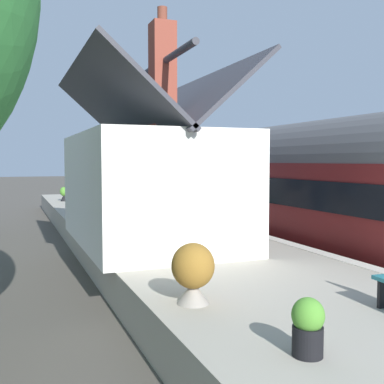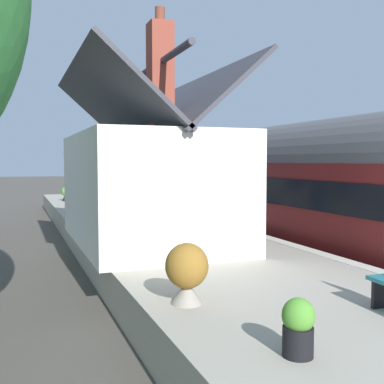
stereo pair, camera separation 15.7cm
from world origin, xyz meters
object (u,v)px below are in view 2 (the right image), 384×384
(planter_bench_left, at_px, (135,194))
(planter_corner_building, at_px, (298,326))
(planter_under_sign, at_px, (102,197))
(train, at_px, (252,182))
(planter_bench_right, at_px, (187,272))
(station_building, at_px, (147,183))
(station_sign_board, at_px, (149,181))
(planter_by_door, at_px, (129,210))
(planter_edge_near, at_px, (65,194))
(lamp_post_platform, at_px, (153,156))
(bench_platform_end, at_px, (112,191))

(planter_bench_left, distance_m, planter_corner_building, 21.31)
(planter_corner_building, xyz_separation_m, planter_under_sign, (19.01, -1.13, 0.03))
(train, distance_m, planter_bench_right, 11.72)
(station_building, height_order, planter_under_sign, station_building)
(planter_bench_right, relative_size, station_sign_board, 0.60)
(planter_bench_left, height_order, planter_bench_right, planter_bench_right)
(station_building, bearing_deg, planter_by_door, -8.32)
(planter_under_sign, xyz_separation_m, planter_edge_near, (3.00, 1.47, 0.02))
(station_building, distance_m, planter_edge_near, 14.12)
(train, height_order, planter_edge_near, train)
(planter_corner_building, bearing_deg, lamp_post_platform, -10.72)
(station_building, relative_size, station_sign_board, 4.46)
(bench_platform_end, distance_m, planter_under_sign, 3.23)
(lamp_post_platform, distance_m, station_sign_board, 1.84)
(station_building, xyz_separation_m, station_sign_board, (10.22, -2.93, -0.43))
(bench_platform_end, bearing_deg, station_sign_board, -163.94)
(planter_by_door, height_order, lamp_post_platform, lamp_post_platform)
(train, relative_size, planter_edge_near, 26.31)
(planter_bench_right, height_order, planter_by_door, planter_bench_right)
(station_sign_board, bearing_deg, station_building, 163.99)
(bench_platform_end, xyz_separation_m, planter_by_door, (-8.26, 0.97, -0.21))
(planter_bench_right, relative_size, planter_corner_building, 1.40)
(lamp_post_platform, height_order, station_sign_board, lamp_post_platform)
(planter_corner_building, bearing_deg, planter_bench_left, -9.03)
(train, xyz_separation_m, planter_corner_building, (-12.08, 5.91, -1.02))
(station_building, relative_size, planter_edge_near, 8.93)
(planter_bench_right, distance_m, planter_edge_near, 19.72)
(train, relative_size, planter_under_sign, 27.29)
(train, distance_m, planter_under_sign, 8.48)
(station_sign_board, bearing_deg, planter_by_door, 154.71)
(station_building, distance_m, lamp_post_platform, 9.35)
(bench_platform_end, bearing_deg, planter_by_door, 173.29)
(planter_corner_building, bearing_deg, station_sign_board, -10.50)
(planter_bench_right, distance_m, planter_corner_building, 2.35)
(train, height_order, planter_bench_right, train)
(planter_edge_near, bearing_deg, station_sign_board, -135.91)
(bench_platform_end, xyz_separation_m, planter_edge_near, (-0.03, 2.60, -0.08))
(planter_under_sign, height_order, planter_by_door, planter_under_sign)
(station_building, distance_m, planter_by_door, 6.03)
(planter_under_sign, distance_m, station_sign_board, 2.52)
(station_building, height_order, station_sign_board, station_building)
(planter_edge_near, bearing_deg, planter_bench_right, 179.55)
(planter_corner_building, bearing_deg, planter_by_door, -5.34)
(planter_bench_right, xyz_separation_m, planter_edge_near, (19.72, -0.15, -0.10))
(lamp_post_platform, xyz_separation_m, station_sign_board, (1.33, -0.18, -1.26))
(planter_bench_left, xyz_separation_m, planter_by_door, (-7.26, 2.06, -0.07))
(train, xyz_separation_m, planter_edge_near, (9.93, 6.25, -0.97))
(planter_bench_left, distance_m, planter_under_sign, 3.00)
(train, relative_size, station_sign_board, 13.13)
(planter_bench_right, bearing_deg, lamp_post_platform, -14.20)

